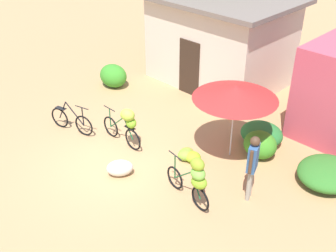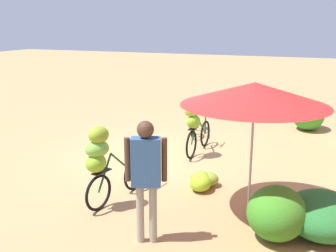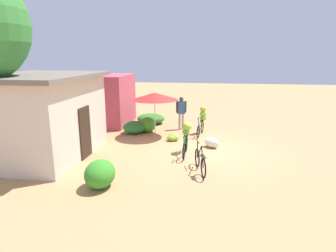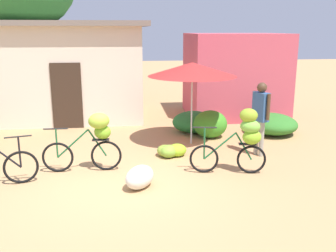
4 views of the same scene
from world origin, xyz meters
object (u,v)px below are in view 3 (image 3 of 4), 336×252
(bicycle_leftmost, at_px, (200,162))
(banana_pile_on_ground, at_px, (173,137))
(shop_pink, at_px, (105,100))
(bicycle_near_pile, at_px, (186,135))
(market_umbrella, at_px, (155,96))
(building_low, at_px, (42,115))
(produce_sack, at_px, (212,143))
(person_vendor, at_px, (181,109))
(bicycle_center_loaded, at_px, (202,118))

(bicycle_leftmost, bearing_deg, banana_pile_on_ground, 21.09)
(shop_pink, relative_size, bicycle_near_pile, 1.91)
(market_umbrella, bearing_deg, building_low, 132.30)
(banana_pile_on_ground, xyz_separation_m, produce_sack, (-0.83, -1.78, 0.07))
(shop_pink, distance_m, bicycle_leftmost, 8.67)
(banana_pile_on_ground, bearing_deg, bicycle_leftmost, -158.91)
(building_low, relative_size, person_vendor, 2.89)
(building_low, height_order, person_vendor, building_low)
(produce_sack, bearing_deg, building_low, 106.45)
(produce_sack, height_order, person_vendor, person_vendor)
(bicycle_leftmost, bearing_deg, market_umbrella, 29.23)
(building_low, height_order, banana_pile_on_ground, building_low)
(bicycle_center_loaded, xyz_separation_m, banana_pile_on_ground, (-1.35, 1.30, -0.68))
(bicycle_near_pile, distance_m, produce_sack, 1.49)
(market_umbrella, xyz_separation_m, banana_pile_on_ground, (-0.68, -1.01, -1.83))
(bicycle_center_loaded, height_order, produce_sack, bicycle_center_loaded)
(banana_pile_on_ground, bearing_deg, market_umbrella, 55.90)
(building_low, relative_size, produce_sack, 7.31)
(shop_pink, xyz_separation_m, person_vendor, (-0.69, -4.50, -0.32))
(shop_pink, xyz_separation_m, banana_pile_on_ground, (-2.81, -4.35, -1.27))
(building_low, xyz_separation_m, bicycle_center_loaded, (4.13, -6.11, -0.80))
(shop_pink, bearing_deg, bicycle_leftmost, -138.13)
(building_low, height_order, bicycle_near_pile, building_low)
(building_low, xyz_separation_m, produce_sack, (1.95, -6.59, -1.41))
(shop_pink, xyz_separation_m, market_umbrella, (-2.13, -3.35, 0.56))
(shop_pink, xyz_separation_m, bicycle_center_loaded, (-1.45, -5.66, -0.58))
(bicycle_leftmost, distance_m, produce_sack, 2.80)
(bicycle_leftmost, xyz_separation_m, bicycle_center_loaded, (4.95, 0.09, 0.46))
(bicycle_near_pile, bearing_deg, market_umbrella, 35.94)
(bicycle_near_pile, bearing_deg, person_vendor, 8.83)
(building_low, xyz_separation_m, banana_pile_on_ground, (2.77, -4.81, -1.48))
(shop_pink, height_order, bicycle_near_pile, shop_pink)
(building_low, distance_m, banana_pile_on_ground, 5.74)
(building_low, distance_m, produce_sack, 7.01)
(building_low, bearing_deg, market_umbrella, -47.70)
(bicycle_leftmost, distance_m, bicycle_near_pile, 2.01)
(shop_pink, bearing_deg, produce_sack, -120.64)
(building_low, bearing_deg, produce_sack, -73.55)
(produce_sack, bearing_deg, market_umbrella, 61.59)
(market_umbrella, xyz_separation_m, person_vendor, (1.44, -1.16, -0.88))
(banana_pile_on_ground, bearing_deg, person_vendor, -3.98)
(bicycle_near_pile, bearing_deg, bicycle_leftmost, -161.01)
(shop_pink, distance_m, bicycle_near_pile, 6.86)
(shop_pink, relative_size, banana_pile_on_ground, 4.14)
(building_low, distance_m, bicycle_center_loaded, 7.41)
(market_umbrella, relative_size, bicycle_center_loaded, 1.43)
(bicycle_leftmost, height_order, produce_sack, bicycle_leftmost)
(bicycle_leftmost, bearing_deg, bicycle_near_pile, 18.99)
(building_low, xyz_separation_m, market_umbrella, (3.45, -3.80, 0.35))
(bicycle_leftmost, bearing_deg, building_low, 82.42)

